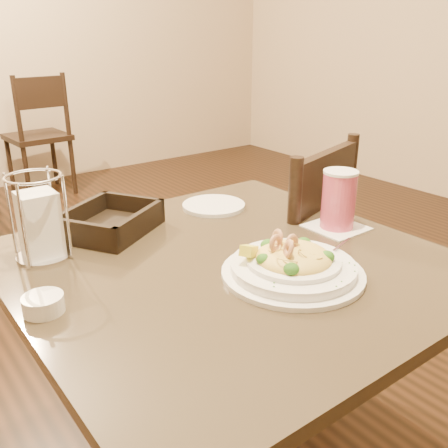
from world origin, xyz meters
TOP-DOWN VIEW (x-y plane):
  - main_table at (0.00, 0.00)m, footprint 0.90×0.90m
  - dining_chair_near at (0.41, 0.26)m, footprint 0.52×0.52m
  - dining_chair_far at (0.54, 3.08)m, footprint 0.45×0.45m
  - pasta_bowl at (0.06, -0.14)m, footprint 0.33×0.30m
  - drink_glass at (0.34, -0.01)m, footprint 0.14×0.14m
  - bread_basket at (-0.14, 0.31)m, footprint 0.29×0.28m
  - napkin_caddy at (-0.32, 0.27)m, footprint 0.12×0.12m
  - side_plate at (0.18, 0.30)m, footprint 0.23×0.23m
  - butter_ramekin at (-0.40, 0.03)m, footprint 0.08×0.08m

SIDE VIEW (x-z plane):
  - dining_chair_near at x=0.41m, z-range 0.03..0.96m
  - dining_chair_far at x=0.54m, z-range 0.03..0.96m
  - main_table at x=0.00m, z-range 0.14..0.89m
  - side_plate at x=0.18m, z-range 0.75..0.76m
  - butter_ramekin at x=-0.40m, z-range 0.75..0.79m
  - bread_basket at x=-0.14m, z-range 0.74..0.81m
  - pasta_bowl at x=0.06m, z-range 0.73..0.83m
  - drink_glass at x=0.34m, z-range 0.75..0.90m
  - napkin_caddy at x=-0.32m, z-range 0.74..0.93m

